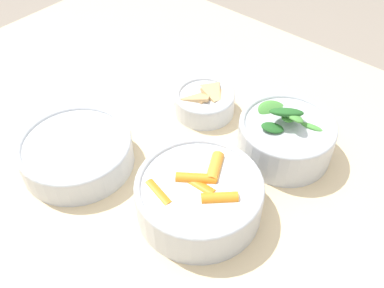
# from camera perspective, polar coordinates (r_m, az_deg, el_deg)

# --- Properties ---
(dining_table) EXTENTS (1.19, 1.04, 0.77)m
(dining_table) POSITION_cam_1_polar(r_m,az_deg,el_deg) (0.81, -5.00, -7.71)
(dining_table) COLOR beige
(dining_table) RESTS_ON ground_plane
(bowl_carrots) EXTENTS (0.19, 0.19, 0.07)m
(bowl_carrots) POSITION_cam_1_polar(r_m,az_deg,el_deg) (0.64, 0.91, -6.89)
(bowl_carrots) COLOR silver
(bowl_carrots) RESTS_ON dining_table
(bowl_greens) EXTENTS (0.16, 0.16, 0.11)m
(bowl_greens) POSITION_cam_1_polar(r_m,az_deg,el_deg) (0.73, 12.37, 1.01)
(bowl_greens) COLOR silver
(bowl_greens) RESTS_ON dining_table
(bowl_beans_hotdog) EXTENTS (0.19, 0.19, 0.05)m
(bowl_beans_hotdog) POSITION_cam_1_polar(r_m,az_deg,el_deg) (0.73, -15.12, -1.13)
(bowl_beans_hotdog) COLOR silver
(bowl_beans_hotdog) RESTS_ON dining_table
(bowl_cookies) EXTENTS (0.11, 0.11, 0.05)m
(bowl_cookies) POSITION_cam_1_polar(r_m,az_deg,el_deg) (0.81, 1.62, 5.73)
(bowl_cookies) COLOR silver
(bowl_cookies) RESTS_ON dining_table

